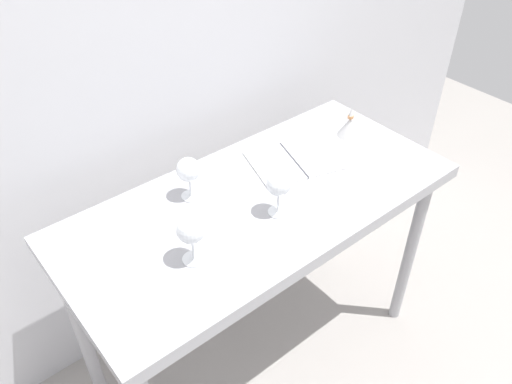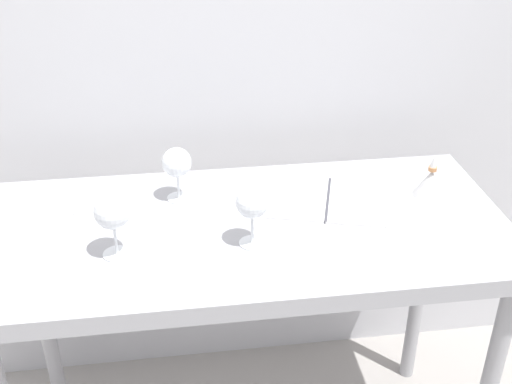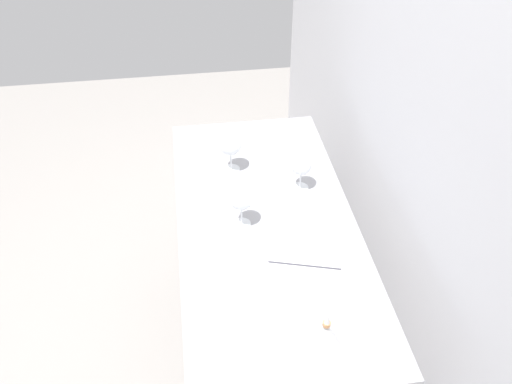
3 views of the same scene
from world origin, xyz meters
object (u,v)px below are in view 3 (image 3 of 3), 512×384
object	(u,v)px
open_notebook	(304,266)
tasting_sheet_upper	(295,158)
decanter_funnel	(325,333)
wine_glass_near_center	(241,199)
wine_glass_far_left	(301,166)
wine_glass_near_left	(230,146)

from	to	relation	value
open_notebook	tasting_sheet_upper	world-z (taller)	open_notebook
open_notebook	decanter_funnel	distance (m)	0.30
wine_glass_near_center	decanter_funnel	size ratio (longest dim) A/B	1.32
wine_glass_far_left	tasting_sheet_upper	bearing A→B (deg)	174.44
wine_glass_near_left	tasting_sheet_upper	size ratio (longest dim) A/B	0.81
wine_glass_near_left	wine_glass_far_left	world-z (taller)	wine_glass_near_left
wine_glass_near_center	decanter_funnel	distance (m)	0.57
tasting_sheet_upper	wine_glass_near_center	bearing A→B (deg)	-3.90
wine_glass_near_left	open_notebook	world-z (taller)	wine_glass_near_left
wine_glass_far_left	wine_glass_near_left	bearing A→B (deg)	-122.06
tasting_sheet_upper	decanter_funnel	xyz separation A→B (m)	(0.91, -0.10, 0.04)
wine_glass_near_left	open_notebook	bearing A→B (deg)	17.66
wine_glass_near_center	tasting_sheet_upper	distance (m)	0.48
open_notebook	decanter_funnel	xyz separation A→B (m)	(0.30, -0.00, 0.04)
decanter_funnel	wine_glass_far_left	bearing A→B (deg)	173.81
wine_glass_near_center	tasting_sheet_upper	xyz separation A→B (m)	(-0.37, 0.27, -0.12)
wine_glass_far_left	tasting_sheet_upper	distance (m)	0.23
open_notebook	decanter_funnel	bearing A→B (deg)	15.43
wine_glass_far_left	tasting_sheet_upper	world-z (taller)	wine_glass_far_left
wine_glass_far_left	decanter_funnel	distance (m)	0.72
decanter_funnel	tasting_sheet_upper	bearing A→B (deg)	173.95
tasting_sheet_upper	decanter_funnel	world-z (taller)	decanter_funnel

